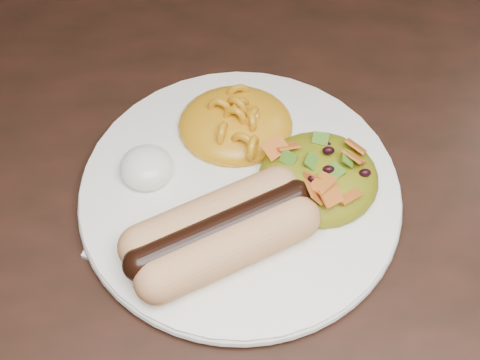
{
  "coord_description": "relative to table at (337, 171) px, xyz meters",
  "views": [
    {
      "loc": [
        -0.1,
        -0.37,
        1.18
      ],
      "look_at": [
        -0.1,
        -0.09,
        0.77
      ],
      "focal_mm": 50.0,
      "sensor_mm": 36.0,
      "label": 1
    }
  ],
  "objects": [
    {
      "name": "table",
      "position": [
        0.0,
        0.0,
        0.0
      ],
      "size": [
        1.6,
        0.9,
        0.75
      ],
      "color": "black",
      "rests_on": "floor"
    },
    {
      "name": "plate",
      "position": [
        -0.1,
        -0.09,
        0.1
      ],
      "size": [
        0.29,
        0.29,
        0.01
      ],
      "primitive_type": "cylinder",
      "rotation": [
        0.0,
        0.0,
        0.23
      ],
      "color": "white",
      "rests_on": "table"
    },
    {
      "name": "hotdog",
      "position": [
        -0.11,
        -0.14,
        0.12
      ],
      "size": [
        0.12,
        0.11,
        0.03
      ],
      "rotation": [
        0.0,
        0.0,
        0.45
      ],
      "color": "#FF9E66",
      "rests_on": "plate"
    },
    {
      "name": "mac_and_cheese",
      "position": [
        -0.1,
        -0.03,
        0.12
      ],
      "size": [
        0.09,
        0.08,
        0.03
      ],
      "primitive_type": "ellipsoid",
      "rotation": [
        0.0,
        0.0,
        -0.01
      ],
      "color": "gold",
      "rests_on": "plate"
    },
    {
      "name": "sour_cream",
      "position": [
        -0.17,
        -0.07,
        0.12
      ],
      "size": [
        0.05,
        0.05,
        0.02
      ],
      "primitive_type": "ellipsoid",
      "rotation": [
        0.0,
        0.0,
        -0.3
      ],
      "color": "white",
      "rests_on": "plate"
    },
    {
      "name": "taco_salad",
      "position": [
        -0.04,
        -0.09,
        0.12
      ],
      "size": [
        0.09,
        0.09,
        0.04
      ],
      "rotation": [
        0.0,
        0.0,
        0.37
      ],
      "color": "#BD7811",
      "rests_on": "plate"
    },
    {
      "name": "fork",
      "position": [
        -0.18,
        -0.1,
        0.09
      ],
      "size": [
        0.07,
        0.13,
        0.0
      ],
      "primitive_type": "cube",
      "rotation": [
        0.0,
        0.0,
        -0.4
      ],
      "color": "white",
      "rests_on": "table"
    }
  ]
}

